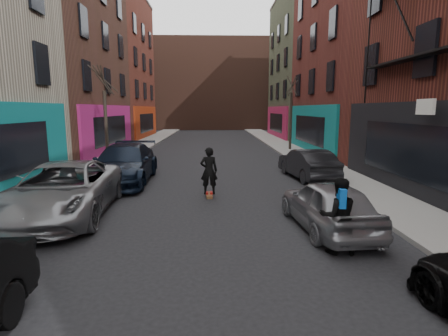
{
  "coord_description": "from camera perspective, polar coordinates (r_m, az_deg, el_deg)",
  "views": [
    {
      "loc": [
        0.22,
        -3.13,
        3.23
      ],
      "look_at": [
        0.51,
        6.5,
        1.6
      ],
      "focal_mm": 28.0,
      "sensor_mm": 36.0,
      "label": 1
    }
  ],
  "objects": [
    {
      "name": "parked_right_end",
      "position": [
        16.79,
        13.45,
        0.68
      ],
      "size": [
        2.03,
        4.41,
        1.4
      ],
      "primitive_type": "imported",
      "rotation": [
        0.0,
        0.0,
        3.27
      ],
      "color": "black",
      "rests_on": "ground"
    },
    {
      "name": "tree_right_far",
      "position": [
        27.78,
        10.92,
        10.07
      ],
      "size": [
        2.0,
        2.0,
        6.8
      ],
      "primitive_type": null,
      "color": "black",
      "rests_on": "sidewalk_right"
    },
    {
      "name": "building_far",
      "position": [
        59.25,
        -1.94,
        13.27
      ],
      "size": [
        40.0,
        10.0,
        14.0
      ],
      "primitive_type": "cube",
      "color": "#47281E",
      "rests_on": "ground"
    },
    {
      "name": "parked_right_far",
      "position": [
        9.85,
        16.54,
        -5.76
      ],
      "size": [
        1.97,
        4.17,
        1.38
      ],
      "primitive_type": "imported",
      "rotation": [
        0.0,
        0.0,
        3.23
      ],
      "color": "gray",
      "rests_on": "ground"
    },
    {
      "name": "skateboarder",
      "position": [
        12.9,
        -2.48,
        -0.46
      ],
      "size": [
        0.66,
        0.46,
        1.75
      ],
      "primitive_type": "imported",
      "rotation": [
        0.0,
        0.0,
        3.2
      ],
      "color": "black",
      "rests_on": "skateboard"
    },
    {
      "name": "parked_left_far",
      "position": [
        11.67,
        -24.74,
        -3.26
      ],
      "size": [
        3.15,
        6.03,
        1.62
      ],
      "primitive_type": "imported",
      "rotation": [
        0.0,
        0.0,
        0.08
      ],
      "color": "gray",
      "rests_on": "ground"
    },
    {
      "name": "sidewalk_left",
      "position": [
        33.9,
        -12.71,
        4.03
      ],
      "size": [
        2.5,
        84.0,
        0.13
      ],
      "primitive_type": "cube",
      "color": "gray",
      "rests_on": "ground"
    },
    {
      "name": "sidewalk_right",
      "position": [
        33.82,
        8.62,
        4.14
      ],
      "size": [
        2.5,
        84.0,
        0.13
      ],
      "primitive_type": "cube",
      "color": "gray",
      "rests_on": "ground"
    },
    {
      "name": "tree_left_far",
      "position": [
        22.08,
        -18.86,
        9.5
      ],
      "size": [
        2.0,
        2.0,
        6.5
      ],
      "primitive_type": null,
      "color": "black",
      "rests_on": "sidewalk_left"
    },
    {
      "name": "skateboard",
      "position": [
        13.1,
        -2.45,
        -4.45
      ],
      "size": [
        0.27,
        0.81,
        0.1
      ],
      "primitive_type": "cube",
      "rotation": [
        0.0,
        0.0,
        0.06
      ],
      "color": "brown",
      "rests_on": "ground"
    },
    {
      "name": "parked_left_end",
      "position": [
        16.04,
        -15.96,
        0.67
      ],
      "size": [
        2.51,
        5.86,
        1.68
      ],
      "primitive_type": "imported",
      "rotation": [
        0.0,
        0.0,
        0.03
      ],
      "color": "black",
      "rests_on": "ground"
    },
    {
      "name": "pedestrian",
      "position": [
        8.29,
        18.12,
        -7.39
      ],
      "size": [
        0.89,
        0.72,
        1.74
      ],
      "rotation": [
        0.0,
        0.0,
        3.07
      ],
      "color": "black",
      "rests_on": "ground"
    }
  ]
}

